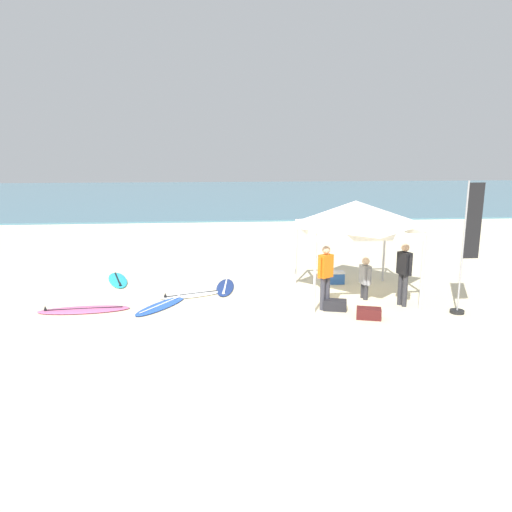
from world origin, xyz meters
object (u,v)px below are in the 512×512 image
at_px(canopy_tent, 355,214).
at_px(person_orange, 326,273).
at_px(surfboard_cyan, 118,280).
at_px(surfboard_blue, 161,306).
at_px(person_grey, 365,276).
at_px(gear_bag_by_pole, 335,305).
at_px(person_black, 404,270).
at_px(surfboard_pink, 84,310).
at_px(banner_flag, 467,254).
at_px(surfboard_navy, 225,287).
at_px(surfboard_white, 191,295).
at_px(gear_bag_near_tent, 369,313).
at_px(cooler_box, 336,277).

height_order(canopy_tent, person_orange, canopy_tent).
relative_size(surfboard_cyan, surfboard_blue, 1.12).
height_order(person_grey, gear_bag_by_pole, person_grey).
bearing_deg(canopy_tent, person_black, -44.56).
bearing_deg(surfboard_cyan, surfboard_blue, -59.36).
bearing_deg(surfboard_pink, banner_flag, -6.06).
relative_size(canopy_tent, surfboard_navy, 1.50).
bearing_deg(banner_flag, surfboard_white, 163.19).
height_order(surfboard_white, gear_bag_near_tent, gear_bag_near_tent).
xyz_separation_m(surfboard_navy, cooler_box, (3.51, 0.26, 0.16)).
relative_size(person_grey, gear_bag_near_tent, 2.00).
xyz_separation_m(canopy_tent, gear_bag_by_pole, (-0.83, -1.27, -2.25)).
height_order(canopy_tent, surfboard_white, canopy_tent).
relative_size(canopy_tent, gear_bag_by_pole, 4.94).
distance_m(person_black, gear_bag_near_tent, 1.77).
height_order(surfboard_blue, person_orange, person_orange).
height_order(surfboard_navy, gear_bag_near_tent, gear_bag_near_tent).
bearing_deg(surfboard_navy, surfboard_cyan, 161.24).
relative_size(surfboard_cyan, surfboard_pink, 0.89).
bearing_deg(cooler_box, banner_flag, -50.83).
height_order(person_orange, person_black, same).
bearing_deg(gear_bag_near_tent, surfboard_cyan, 148.72).
bearing_deg(cooler_box, canopy_tent, -83.87).
height_order(surfboard_blue, surfboard_pink, same).
relative_size(surfboard_blue, cooler_box, 3.75).
height_order(surfboard_navy, person_black, person_black).
xyz_separation_m(surfboard_blue, surfboard_pink, (-1.99, -0.16, -0.00)).
relative_size(surfboard_pink, person_black, 1.38).
xyz_separation_m(surfboard_white, surfboard_pink, (-2.75, -1.09, -0.00)).
xyz_separation_m(surfboard_navy, person_grey, (3.90, -1.41, 0.62)).
distance_m(surfboard_blue, gear_bag_near_tent, 5.46).
height_order(surfboard_blue, person_black, person_black).
relative_size(surfboard_navy, person_orange, 1.15).
bearing_deg(person_black, gear_bag_near_tent, -142.46).
relative_size(person_orange, person_grey, 1.43).
xyz_separation_m(banner_flag, gear_bag_near_tent, (-2.53, -0.21, -1.43)).
relative_size(gear_bag_near_tent, cooler_box, 1.20).
relative_size(surfboard_pink, banner_flag, 0.69).
relative_size(surfboard_cyan, person_orange, 1.23).
bearing_deg(banner_flag, cooler_box, 129.17).
bearing_deg(banner_flag, gear_bag_by_pole, 170.74).
distance_m(surfboard_navy, person_orange, 3.52).
xyz_separation_m(surfboard_pink, banner_flag, (9.79, -1.04, 1.54)).
xyz_separation_m(surfboard_pink, gear_bag_by_pole, (6.58, -0.52, 0.10)).
bearing_deg(canopy_tent, surfboard_navy, 164.09).
bearing_deg(person_black, person_grey, 140.22).
xyz_separation_m(surfboard_pink, surfboard_navy, (3.76, 1.79, 0.00)).
bearing_deg(gear_bag_near_tent, surfboard_blue, 164.98).
height_order(canopy_tent, gear_bag_near_tent, canopy_tent).
xyz_separation_m(gear_bag_near_tent, cooler_box, (0.01, 3.30, 0.06)).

